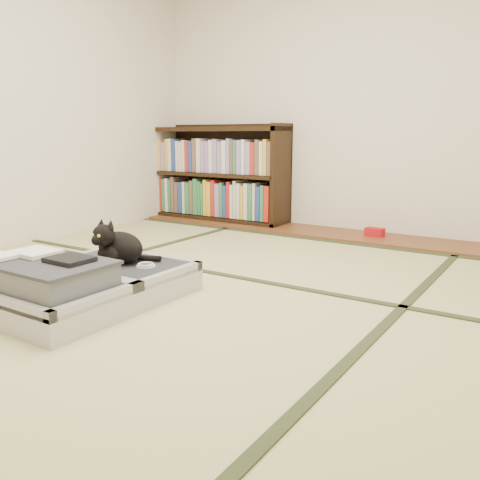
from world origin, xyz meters
The scene contains 10 objects.
floor centered at (0.00, 0.00, 0.00)m, with size 4.50×4.50×0.00m, color #C3B882.
wood_strip centered at (0.00, 2.00, 0.01)m, with size 4.00×0.50×0.02m, color brown.
red_item centered at (0.30, 2.03, 0.06)m, with size 0.15×0.09×0.07m, color #B10E15.
room_shell centered at (0.00, 0.00, 1.46)m, with size 4.50×4.50×4.50m.
tatami_borders centered at (0.00, 0.49, 0.00)m, with size 4.00×4.50×0.01m.
bookcase centered at (-1.36, 2.07, 0.45)m, with size 1.52×0.35×0.98m.
suitcase centered at (-0.42, -0.45, 0.10)m, with size 0.76×1.01×0.30m.
cat centered at (-0.44, -0.16, 0.25)m, with size 0.34×0.34×0.27m.
cable_coil centered at (-0.26, -0.12, 0.16)m, with size 0.10×0.10×0.03m.
hanger centered at (-1.11, -0.17, 0.01)m, with size 0.38×0.21×0.01m.
Camera 1 is at (1.64, -2.09, 0.86)m, focal length 38.00 mm.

